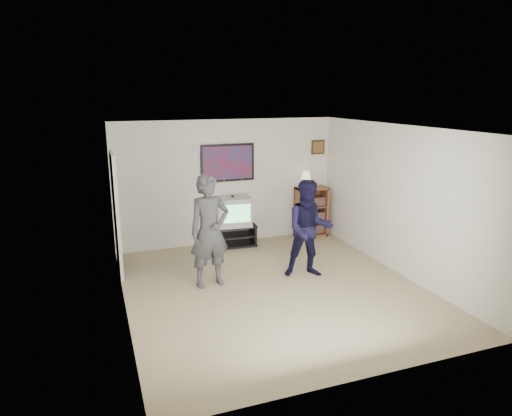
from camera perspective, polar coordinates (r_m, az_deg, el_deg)
room_shell at (r=7.20m, az=1.30°, el=0.16°), size 4.51×5.00×2.51m
media_stand at (r=9.21m, az=-2.78°, el=-3.40°), size 0.89×0.53×0.43m
crt_television at (r=9.06m, az=-2.92°, el=-0.39°), size 0.73×0.64×0.57m
bookshelf at (r=9.80m, az=6.89°, el=-0.47°), size 0.65×0.37×1.07m
table_lamp at (r=9.59m, az=6.23°, el=3.57°), size 0.22×0.22×0.35m
person_tall at (r=7.17m, az=-5.83°, el=-2.89°), size 0.71×0.51×1.80m
person_short at (r=7.57m, az=6.65°, el=-2.62°), size 0.94×0.81×1.64m
controller_left at (r=7.24m, az=-5.80°, el=0.34°), size 0.05×0.12×0.03m
controller_right at (r=7.67m, az=5.61°, el=-0.16°), size 0.07×0.13×0.04m
poster at (r=9.10m, az=-3.57°, el=5.66°), size 1.10×0.03×0.75m
air_vent at (r=8.93m, az=-7.02°, el=7.36°), size 0.28×0.02×0.14m
small_picture at (r=9.82m, az=7.75°, el=7.54°), size 0.30×0.03×0.30m
doorway at (r=8.02m, az=-17.16°, el=-0.86°), size 0.03×0.85×2.00m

